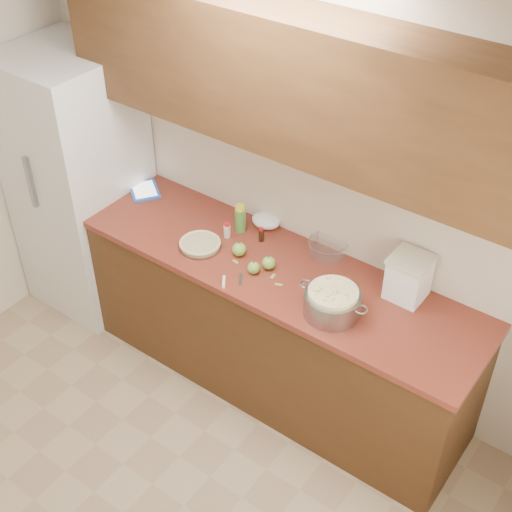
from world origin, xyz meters
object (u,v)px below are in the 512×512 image
Objects in this scene: flour_canister at (409,277)px; pie at (200,244)px; colander at (332,302)px; tablet at (144,190)px.

pie is at bearing -164.33° from flour_canister.
pie is 0.90m from colander.
pie reaches higher than tablet.
colander is at bearing -125.54° from flour_canister.
colander is (0.90, -0.02, 0.05)m from pie.
flour_canister is (0.25, 0.34, 0.06)m from colander.
pie is 1.19m from flour_canister.
flour_canister is at bearing 15.67° from pie.
flour_canister is at bearing 38.43° from tablet.
tablet is (-0.66, 0.24, -0.01)m from pie.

